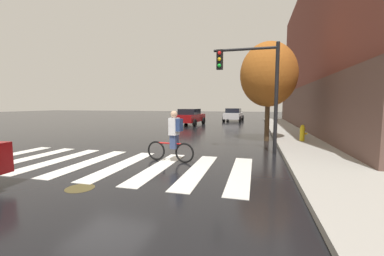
{
  "coord_description": "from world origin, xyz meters",
  "views": [
    {
      "loc": [
        4.53,
        -6.61,
        1.89
      ],
      "look_at": [
        2.03,
        2.82,
        0.94
      ],
      "focal_mm": 22.57,
      "sensor_mm": 36.0,
      "label": 1
    }
  ],
  "objects_px": {
    "sedan_far": "(234,115)",
    "cyclist": "(173,137)",
    "manhole_cover": "(80,188)",
    "street_tree_near": "(268,75)",
    "sedan_mid": "(190,117)",
    "traffic_light_near": "(254,79)",
    "fire_hydrant": "(302,133)"
  },
  "relations": [
    {
      "from": "fire_hydrant",
      "to": "sedan_far",
      "type": "bearing_deg",
      "value": 106.83
    },
    {
      "from": "sedan_far",
      "to": "cyclist",
      "type": "height_order",
      "value": "cyclist"
    },
    {
      "from": "sedan_mid",
      "to": "sedan_far",
      "type": "xyz_separation_m",
      "value": [
        3.46,
        6.23,
        -0.02
      ]
    },
    {
      "from": "sedan_mid",
      "to": "fire_hydrant",
      "type": "bearing_deg",
      "value": -48.43
    },
    {
      "from": "traffic_light_near",
      "to": "fire_hydrant",
      "type": "relative_size",
      "value": 5.38
    },
    {
      "from": "sedan_mid",
      "to": "traffic_light_near",
      "type": "bearing_deg",
      "value": -63.96
    },
    {
      "from": "sedan_far",
      "to": "cyclist",
      "type": "relative_size",
      "value": 2.54
    },
    {
      "from": "traffic_light_near",
      "to": "fire_hydrant",
      "type": "height_order",
      "value": "traffic_light_near"
    },
    {
      "from": "cyclist",
      "to": "fire_hydrant",
      "type": "xyz_separation_m",
      "value": [
        4.78,
        5.04,
        -0.31
      ]
    },
    {
      "from": "sedan_mid",
      "to": "traffic_light_near",
      "type": "relative_size",
      "value": 1.06
    },
    {
      "from": "sedan_far",
      "to": "street_tree_near",
      "type": "xyz_separation_m",
      "value": [
        3.04,
        -14.82,
        2.64
      ]
    },
    {
      "from": "street_tree_near",
      "to": "sedan_mid",
      "type": "bearing_deg",
      "value": 127.1
    },
    {
      "from": "sedan_mid",
      "to": "fire_hydrant",
      "type": "xyz_separation_m",
      "value": [
        8.11,
        -9.14,
        -0.24
      ]
    },
    {
      "from": "manhole_cover",
      "to": "sedan_mid",
      "type": "height_order",
      "value": "sedan_mid"
    },
    {
      "from": "sedan_far",
      "to": "street_tree_near",
      "type": "height_order",
      "value": "street_tree_near"
    },
    {
      "from": "sedan_mid",
      "to": "traffic_light_near",
      "type": "height_order",
      "value": "traffic_light_near"
    },
    {
      "from": "sedan_far",
      "to": "street_tree_near",
      "type": "distance_m",
      "value": 15.35
    },
    {
      "from": "manhole_cover",
      "to": "cyclist",
      "type": "xyz_separation_m",
      "value": [
        1.21,
        2.95,
        0.84
      ]
    },
    {
      "from": "manhole_cover",
      "to": "traffic_light_near",
      "type": "distance_m",
      "value": 7.0
    },
    {
      "from": "sedan_far",
      "to": "cyclist",
      "type": "distance_m",
      "value": 20.41
    },
    {
      "from": "sedan_mid",
      "to": "cyclist",
      "type": "bearing_deg",
      "value": -76.79
    },
    {
      "from": "manhole_cover",
      "to": "street_tree_near",
      "type": "bearing_deg",
      "value": 62.85
    },
    {
      "from": "manhole_cover",
      "to": "cyclist",
      "type": "height_order",
      "value": "cyclist"
    },
    {
      "from": "cyclist",
      "to": "fire_hydrant",
      "type": "relative_size",
      "value": 2.19
    },
    {
      "from": "fire_hydrant",
      "to": "cyclist",
      "type": "bearing_deg",
      "value": -133.5
    },
    {
      "from": "sedan_far",
      "to": "fire_hydrant",
      "type": "bearing_deg",
      "value": -73.17
    },
    {
      "from": "manhole_cover",
      "to": "street_tree_near",
      "type": "relative_size",
      "value": 0.13
    },
    {
      "from": "traffic_light_near",
      "to": "street_tree_near",
      "type": "bearing_deg",
      "value": 78.7
    },
    {
      "from": "fire_hydrant",
      "to": "street_tree_near",
      "type": "relative_size",
      "value": 0.15
    },
    {
      "from": "traffic_light_near",
      "to": "street_tree_near",
      "type": "distance_m",
      "value": 3.45
    },
    {
      "from": "cyclist",
      "to": "traffic_light_near",
      "type": "relative_size",
      "value": 0.41
    },
    {
      "from": "sedan_mid",
      "to": "street_tree_near",
      "type": "height_order",
      "value": "street_tree_near"
    }
  ]
}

